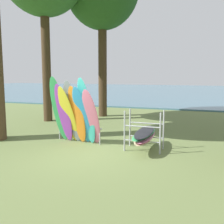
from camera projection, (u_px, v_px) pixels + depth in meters
name	position (u px, v px, depth m)	size (l,w,h in m)	color
ground_plane	(93.00, 154.00, 8.27)	(80.00, 80.00, 0.00)	olive
lake_water	(183.00, 92.00, 35.06)	(80.00, 36.00, 0.10)	#477084
leaning_board_pile	(75.00, 114.00, 9.29)	(1.85, 0.93, 2.30)	#339E56
board_storage_rack	(145.00, 134.00, 8.60)	(1.15, 2.12, 1.25)	#9EA0A5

